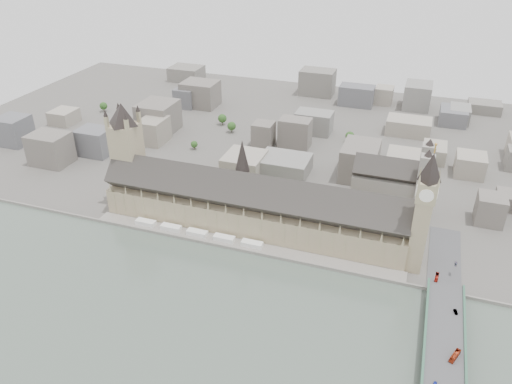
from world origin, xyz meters
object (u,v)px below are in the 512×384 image
(westminster_abbey, at_px, (392,185))
(red_bus_south, at_px, (455,356))
(palace_of_westminster, at_px, (251,207))
(westminster_bridge, at_px, (443,363))
(elizabeth_tower, at_px, (424,205))
(car_approach, at_px, (456,264))
(red_bus_north, at_px, (437,277))
(car_silver, at_px, (456,312))
(victoria_tower, at_px, (127,150))

(westminster_abbey, bearing_deg, red_bus_south, -72.61)
(palace_of_westminster, relative_size, westminster_bridge, 0.82)
(palace_of_westminster, height_order, red_bus_south, palace_of_westminster)
(westminster_abbey, bearing_deg, palace_of_westminster, -145.83)
(palace_of_westminster, xyz_separation_m, westminster_bridge, (162.00, -107.20, -17.58))
(elizabeth_tower, xyz_separation_m, car_approach, (30.52, 1.88, -47.14))
(palace_of_westminster, bearing_deg, red_bus_south, -32.27)
(westminster_abbey, relative_size, car_approach, 14.20)
(car_approach, bearing_deg, westminster_bridge, -91.93)
(palace_of_westminster, distance_m, red_bus_south, 198.57)
(westminster_bridge, distance_m, westminster_abbey, 190.56)
(elizabeth_tower, bearing_deg, car_approach, 3.52)
(palace_of_westminster, xyz_separation_m, car_approach, (168.52, -9.82, -11.76))
(westminster_abbey, distance_m, red_bus_north, 116.46)
(westminster_bridge, distance_m, red_bus_south, 8.93)
(elizabeth_tower, relative_size, red_bus_north, 10.99)
(red_bus_north, bearing_deg, car_approach, 63.70)
(elizabeth_tower, distance_m, car_approach, 56.19)
(car_silver, distance_m, car_approach, 54.91)
(westminster_bridge, xyz_separation_m, westminster_abbey, (-51.08, 182.50, 19.96))
(victoria_tower, xyz_separation_m, car_approach, (290.52, -16.12, -44.26))
(car_approach, bearing_deg, victoria_tower, 178.73)
(elizabeth_tower, distance_m, red_bus_north, 53.40)
(westminster_abbey, bearing_deg, victoria_tower, -163.50)
(car_approach, bearing_deg, elizabeth_tower, -174.57)
(elizabeth_tower, relative_size, car_silver, 21.49)
(palace_of_westminster, relative_size, car_approach, 55.33)
(red_bus_south, relative_size, car_approach, 2.49)
(westminster_bridge, bearing_deg, car_approach, 86.17)
(westminster_bridge, height_order, westminster_abbey, westminster_abbey)
(car_approach, bearing_deg, palace_of_westminster, 178.57)
(victoria_tower, height_order, red_bus_south, victoria_tower)
(car_silver, bearing_deg, palace_of_westminster, 143.53)
(westminster_bridge, height_order, car_approach, car_approach)
(westminster_bridge, relative_size, car_approach, 67.86)
(westminster_abbey, height_order, red_bus_south, westminster_abbey)
(westminster_abbey, height_order, car_silver, westminster_abbey)
(palace_of_westminster, distance_m, westminster_bridge, 195.05)
(victoria_tower, height_order, car_approach, victoria_tower)
(westminster_abbey, distance_m, car_silver, 151.97)
(red_bus_north, bearing_deg, westminster_abbey, 117.65)
(elizabeth_tower, distance_m, car_silver, 77.07)
(car_approach, bearing_deg, red_bus_south, -88.61)
(red_bus_south, bearing_deg, elizabeth_tower, 130.00)
(red_bus_south, bearing_deg, car_approach, 112.01)
(victoria_tower, height_order, red_bus_north, victoria_tower)
(palace_of_westminster, bearing_deg, westminster_bridge, -33.49)
(westminster_abbey, xyz_separation_m, red_bus_south, (56.73, -181.15, -13.17))
(victoria_tower, distance_m, car_approach, 294.31)
(red_bus_north, distance_m, red_bus_south, 75.33)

